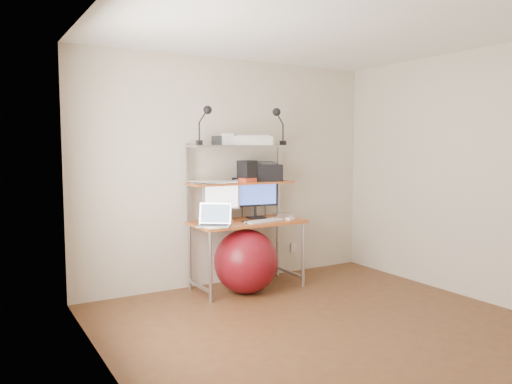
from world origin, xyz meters
TOP-DOWN VIEW (x-y plane):
  - room at (0.00, 0.00)m, footprint 3.60×3.60m
  - computer_desk at (0.00, 1.50)m, footprint 1.20×0.60m
  - wall_outlet at (0.85, 1.79)m, footprint 0.08×0.01m
  - monitor_silver at (-0.24, 1.57)m, footprint 0.42×0.16m
  - monitor_black at (0.18, 1.57)m, footprint 0.54×0.18m
  - laptop at (-0.44, 1.32)m, footprint 0.42×0.40m
  - keyboard at (0.13, 1.31)m, footprint 0.48×0.22m
  - mouse at (0.45, 1.27)m, footprint 0.11×0.09m
  - mac_mini at (0.52, 1.52)m, footprint 0.26×0.26m
  - phone at (-0.06, 1.34)m, footprint 0.09×0.15m
  - printer at (0.27, 1.62)m, footprint 0.53×0.45m
  - nas_cube at (0.06, 1.54)m, footprint 0.20×0.20m
  - red_box at (0.03, 1.48)m, footprint 0.20×0.16m
  - scanner at (0.11, 1.55)m, footprint 0.48×0.38m
  - box_white at (-0.18, 1.54)m, footprint 0.11×0.09m
  - box_grey at (-0.26, 1.62)m, footprint 0.11×0.11m
  - clip_lamp_left at (-0.47, 1.45)m, footprint 0.16×0.09m
  - clip_lamp_right at (0.43, 1.50)m, footprint 0.16×0.09m
  - exercise_ball at (-0.10, 1.29)m, footprint 0.67×0.67m
  - paper_stack at (-0.38, 1.56)m, footprint 0.44×0.43m

SIDE VIEW (x-z plane):
  - wall_outlet at x=0.85m, z-range 0.24..0.36m
  - exercise_ball at x=-0.10m, z-range 0.00..0.67m
  - phone at x=-0.06m, z-range 0.74..0.75m
  - keyboard at x=0.13m, z-range 0.74..0.75m
  - mouse at x=0.45m, z-range 0.74..0.77m
  - mac_mini at x=0.52m, z-range 0.74..0.78m
  - laptop at x=-0.44m, z-range 0.65..0.93m
  - computer_desk at x=0.00m, z-range 0.17..1.74m
  - monitor_silver at x=-0.24m, z-range 0.76..1.22m
  - monitor_black at x=0.18m, z-range 0.74..1.28m
  - paper_stack at x=-0.38m, z-range 1.15..1.18m
  - red_box at x=0.03m, z-range 1.15..1.20m
  - room at x=0.00m, z-range -0.55..3.05m
  - printer at x=0.27m, z-range 1.14..1.36m
  - nas_cube at x=0.06m, z-range 1.15..1.39m
  - box_grey at x=-0.26m, z-range 1.55..1.65m
  - scanner at x=0.11m, z-range 1.55..1.66m
  - box_white at x=-0.18m, z-range 1.55..1.68m
  - clip_lamp_left at x=-0.47m, z-range 1.64..2.04m
  - clip_lamp_right at x=0.43m, z-range 1.64..2.06m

